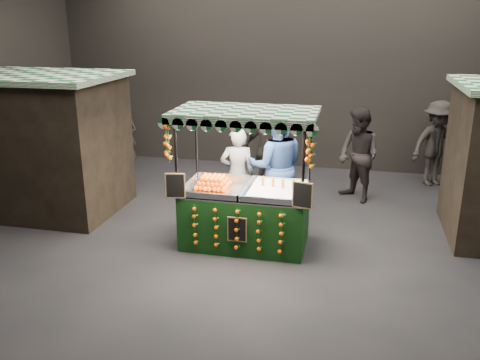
# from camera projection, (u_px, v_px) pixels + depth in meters

# --- Properties ---
(ground) EXTENTS (12.00, 12.00, 0.00)m
(ground) POSITION_uv_depth(u_px,v_px,m) (260.00, 251.00, 8.14)
(ground) COLOR black
(ground) RESTS_ON ground
(market_hall) EXTENTS (12.10, 10.10, 5.05)m
(market_hall) POSITION_uv_depth(u_px,v_px,m) (263.00, 32.00, 7.10)
(market_hall) COLOR black
(market_hall) RESTS_ON ground
(neighbour_stall_left) EXTENTS (3.00, 2.20, 2.60)m
(neighbour_stall_left) POSITION_uv_depth(u_px,v_px,m) (42.00, 143.00, 9.60)
(neighbour_stall_left) COLOR black
(neighbour_stall_left) RESTS_ON ground
(juice_stall) EXTENTS (2.30, 1.35, 2.23)m
(juice_stall) POSITION_uv_depth(u_px,v_px,m) (245.00, 205.00, 8.18)
(juice_stall) COLOR black
(juice_stall) RESTS_ON ground
(vendor_grey) EXTENTS (0.70, 0.53, 1.72)m
(vendor_grey) POSITION_uv_depth(u_px,v_px,m) (238.00, 174.00, 9.22)
(vendor_grey) COLOR gray
(vendor_grey) RESTS_ON ground
(vendor_blue) EXTENTS (1.17, 1.00, 2.11)m
(vendor_blue) POSITION_uv_depth(u_px,v_px,m) (276.00, 167.00, 8.98)
(vendor_blue) COLOR navy
(vendor_blue) RESTS_ON ground
(shopper_0) EXTENTS (0.77, 0.57, 1.94)m
(shopper_0) POSITION_uv_depth(u_px,v_px,m) (123.00, 141.00, 11.15)
(shopper_0) COLOR black
(shopper_0) RESTS_ON ground
(shopper_1) EXTENTS (1.14, 1.15, 1.88)m
(shopper_1) POSITION_uv_depth(u_px,v_px,m) (359.00, 155.00, 10.14)
(shopper_1) COLOR black
(shopper_1) RESTS_ON ground
(shopper_2) EXTENTS (1.23, 0.81, 1.95)m
(shopper_2) POSITION_uv_depth(u_px,v_px,m) (269.00, 150.00, 10.40)
(shopper_2) COLOR #2C2724
(shopper_2) RESTS_ON ground
(shopper_3) EXTENTS (1.40, 1.23, 1.88)m
(shopper_3) POSITION_uv_depth(u_px,v_px,m) (437.00, 144.00, 11.09)
(shopper_3) COLOR #292521
(shopper_3) RESTS_ON ground
(shopper_4) EXTENTS (0.94, 0.62, 1.88)m
(shopper_4) POSITION_uv_depth(u_px,v_px,m) (115.00, 132.00, 12.23)
(shopper_4) COLOR #292221
(shopper_4) RESTS_ON ground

